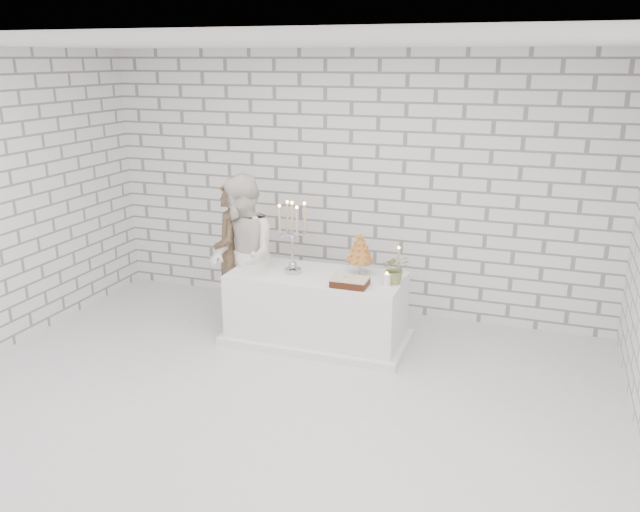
{
  "coord_description": "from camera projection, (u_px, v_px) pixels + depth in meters",
  "views": [
    {
      "loc": [
        2.11,
        -4.56,
        2.9
      ],
      "look_at": [
        0.12,
        1.11,
        1.05
      ],
      "focal_mm": 36.31,
      "sensor_mm": 36.0,
      "label": 1
    }
  ],
  "objects": [
    {
      "name": "groom",
      "position": [
        232.0,
        254.0,
        7.19
      ],
      "size": [
        0.58,
        0.69,
        1.61
      ],
      "primitive_type": "imported",
      "rotation": [
        0.0,
        0.0,
        -1.18
      ],
      "color": "#3E3022",
      "rests_on": "ground"
    },
    {
      "name": "wall_back",
      "position": [
        350.0,
        184.0,
        7.44
      ],
      "size": [
        6.0,
        0.01,
        3.0
      ],
      "primitive_type": "cube",
      "color": "white",
      "rests_on": "ground"
    },
    {
      "name": "cake_table",
      "position": [
        317.0,
        308.0,
        6.8
      ],
      "size": [
        1.8,
        0.8,
        0.75
      ],
      "primitive_type": "cube",
      "color": "white",
      "rests_on": "ground"
    },
    {
      "name": "flowers",
      "position": [
        395.0,
        269.0,
        6.39
      ],
      "size": [
        0.34,
        0.32,
        0.3
      ],
      "primitive_type": "imported",
      "rotation": [
        0.0,
        0.0,
        0.36
      ],
      "color": "#3F6238",
      "rests_on": "cake_table"
    },
    {
      "name": "croquembouche",
      "position": [
        360.0,
        254.0,
        6.64
      ],
      "size": [
        0.3,
        0.3,
        0.44
      ],
      "primitive_type": null,
      "rotation": [
        0.0,
        0.0,
        -0.06
      ],
      "color": "#AF6120",
      "rests_on": "cake_table"
    },
    {
      "name": "chocolate_cake",
      "position": [
        350.0,
        282.0,
        6.34
      ],
      "size": [
        0.35,
        0.25,
        0.08
      ],
      "primitive_type": "cube",
      "rotation": [
        0.0,
        0.0,
        0.01
      ],
      "color": "black",
      "rests_on": "cake_table"
    },
    {
      "name": "candelabra",
      "position": [
        292.0,
        238.0,
        6.62
      ],
      "size": [
        0.32,
        0.32,
        0.76
      ],
      "primitive_type": null,
      "rotation": [
        0.0,
        0.0,
        -0.04
      ],
      "color": "#AAA9B4",
      "rests_on": "cake_table"
    },
    {
      "name": "bride",
      "position": [
        242.0,
        256.0,
        6.9
      ],
      "size": [
        1.04,
        1.07,
        1.74
      ],
      "primitive_type": "imported",
      "rotation": [
        0.0,
        0.0,
        -0.91
      ],
      "color": "white",
      "rests_on": "ground"
    },
    {
      "name": "wall_front",
      "position": [
        33.0,
        380.0,
        2.94
      ],
      "size": [
        6.0,
        0.01,
        3.0
      ],
      "primitive_type": "cube",
      "color": "white",
      "rests_on": "ground"
    },
    {
      "name": "extra_taper",
      "position": [
        398.0,
        264.0,
        6.51
      ],
      "size": [
        0.06,
        0.06,
        0.32
      ],
      "primitive_type": "cylinder",
      "rotation": [
        0.0,
        0.0,
        0.05
      ],
      "color": "tan",
      "rests_on": "cake_table"
    },
    {
      "name": "ceiling",
      "position": [
        255.0,
        43.0,
        4.75
      ],
      "size": [
        6.0,
        5.0,
        0.01
      ],
      "primitive_type": "cube",
      "color": "white",
      "rests_on": "ground"
    },
    {
      "name": "ground",
      "position": [
        265.0,
        405.0,
        5.63
      ],
      "size": [
        6.0,
        5.0,
        0.01
      ],
      "primitive_type": "cube",
      "color": "silver",
      "rests_on": "ground"
    },
    {
      "name": "pillar_candle",
      "position": [
        387.0,
        280.0,
        6.34
      ],
      "size": [
        0.1,
        0.1,
        0.12
      ],
      "primitive_type": "cylinder",
      "rotation": [
        0.0,
        0.0,
        0.25
      ],
      "color": "white",
      "rests_on": "cake_table"
    }
  ]
}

